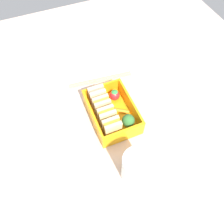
% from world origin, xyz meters
% --- Properties ---
extents(ground_plane, '(1.20, 1.20, 0.02)m').
position_xyz_m(ground_plane, '(0.00, 0.00, -0.01)').
color(ground_plane, beige).
extents(bento_tray, '(0.17, 0.12, 0.01)m').
position_xyz_m(bento_tray, '(0.00, 0.00, 0.01)').
color(bento_tray, orange).
rests_on(bento_tray, ground_plane).
extents(bento_rim, '(0.17, 0.12, 0.05)m').
position_xyz_m(bento_rim, '(0.00, 0.00, 0.03)').
color(bento_rim, orange).
rests_on(bento_rim, bento_tray).
extents(sandwich_left, '(0.03, 0.05, 0.06)m').
position_xyz_m(sandwich_left, '(-0.06, 0.02, 0.04)').
color(sandwich_left, '#E0C685').
rests_on(sandwich_left, bento_tray).
extents(sandwich_center_left, '(0.03, 0.05, 0.06)m').
position_xyz_m(sandwich_center_left, '(-0.02, 0.02, 0.04)').
color(sandwich_center_left, beige).
rests_on(sandwich_center_left, bento_tray).
extents(sandwich_center, '(0.03, 0.05, 0.06)m').
position_xyz_m(sandwich_center, '(0.02, 0.02, 0.04)').
color(sandwich_center, '#D7B88A').
rests_on(sandwich_center, bento_tray).
extents(sandwich_center_right, '(0.03, 0.05, 0.06)m').
position_xyz_m(sandwich_center_right, '(0.06, 0.02, 0.04)').
color(sandwich_center_right, beige).
rests_on(sandwich_center_right, bento_tray).
extents(broccoli_floret, '(0.04, 0.04, 0.05)m').
position_xyz_m(broccoli_floret, '(-0.05, -0.03, 0.04)').
color(broccoli_floret, '#85D36F').
rests_on(broccoli_floret, bento_tray).
extents(carrot_stick_far_left, '(0.04, 0.05, 0.01)m').
position_xyz_m(carrot_stick_far_left, '(0.00, -0.03, 0.02)').
color(carrot_stick_far_left, orange).
rests_on(carrot_stick_far_left, bento_tray).
extents(strawberry_far_left, '(0.03, 0.03, 0.04)m').
position_xyz_m(strawberry_far_left, '(0.05, -0.03, 0.03)').
color(strawberry_far_left, red).
rests_on(strawberry_far_left, bento_tray).
extents(chopstick_pair, '(0.04, 0.21, 0.01)m').
position_xyz_m(chopstick_pair, '(0.15, -0.02, 0.00)').
color(chopstick_pair, tan).
rests_on(chopstick_pair, ground_plane).
extents(drinking_glass, '(0.07, 0.07, 0.10)m').
position_xyz_m(drinking_glass, '(-0.18, 0.01, 0.05)').
color(drinking_glass, silver).
rests_on(drinking_glass, ground_plane).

